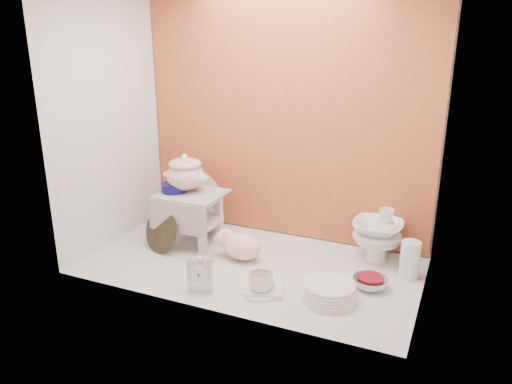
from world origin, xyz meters
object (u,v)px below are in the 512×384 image
at_px(step_stool, 192,218).
at_px(floral_platter, 191,199).
at_px(gold_rim_teacup, 261,282).
at_px(mantel_clock, 200,274).
at_px(porcelain_tower, 377,234).
at_px(dinner_plate_stack, 329,292).
at_px(crystal_bowl, 370,283).
at_px(soup_tureen, 185,172).
at_px(plush_pig, 242,246).
at_px(blue_white_vase, 203,216).

relative_size(step_stool, floral_platter, 0.96).
bearing_deg(gold_rim_teacup, mantel_clock, -161.35).
relative_size(step_stool, gold_rim_teacup, 3.09).
xyz_separation_m(mantel_clock, porcelain_tower, (0.73, 0.70, 0.06)).
distance_m(step_stool, dinner_plate_stack, 1.01).
xyz_separation_m(gold_rim_teacup, crystal_bowl, (0.48, 0.27, -0.03)).
relative_size(step_stool, dinner_plate_stack, 1.43).
distance_m(gold_rim_teacup, porcelain_tower, 0.76).
distance_m(soup_tureen, gold_rim_teacup, 0.87).
bearing_deg(crystal_bowl, plush_pig, 177.73).
xyz_separation_m(soup_tureen, porcelain_tower, (1.11, 0.18, -0.28)).
bearing_deg(crystal_bowl, floral_platter, 165.09).
distance_m(soup_tureen, plush_pig, 0.56).
bearing_deg(floral_platter, soup_tureen, -67.06).
bearing_deg(soup_tureen, crystal_bowl, -7.35).
distance_m(soup_tureen, crystal_bowl, 1.23).
height_order(gold_rim_teacup, crystal_bowl, gold_rim_teacup).
relative_size(floral_platter, porcelain_tower, 1.25).
bearing_deg(porcelain_tower, blue_white_vase, -178.06).
height_order(soup_tureen, crystal_bowl, soup_tureen).
bearing_deg(plush_pig, blue_white_vase, 166.90).
bearing_deg(blue_white_vase, dinner_plate_stack, -26.96).
height_order(dinner_plate_stack, porcelain_tower, porcelain_tower).
xyz_separation_m(mantel_clock, gold_rim_teacup, (0.28, 0.10, -0.03)).
xyz_separation_m(plush_pig, crystal_bowl, (0.72, -0.03, -0.05)).
bearing_deg(dinner_plate_stack, plush_pig, 158.10).
bearing_deg(gold_rim_teacup, dinner_plate_stack, 12.34).
distance_m(blue_white_vase, crystal_bowl, 1.17).
bearing_deg(gold_rim_teacup, blue_white_vase, 138.76).
relative_size(step_stool, mantel_clock, 2.03).
relative_size(floral_platter, dinner_plate_stack, 1.49).
distance_m(floral_platter, porcelain_tower, 1.19).
xyz_separation_m(mantel_clock, dinner_plate_stack, (0.61, 0.17, -0.05)).
relative_size(gold_rim_teacup, crystal_bowl, 0.68).
bearing_deg(blue_white_vase, porcelain_tower, 1.94).
relative_size(soup_tureen, plush_pig, 0.97).
bearing_deg(floral_platter, porcelain_tower, 0.29).
bearing_deg(crystal_bowl, blue_white_vase, 165.33).
bearing_deg(soup_tureen, gold_rim_teacup, -32.12).
xyz_separation_m(step_stool, soup_tureen, (-0.05, 0.02, 0.27)).
bearing_deg(mantel_clock, step_stool, 109.04).
relative_size(blue_white_vase, plush_pig, 0.79).
bearing_deg(porcelain_tower, floral_platter, -179.71).
distance_m(mantel_clock, gold_rim_teacup, 0.30).
bearing_deg(soup_tureen, blue_white_vase, 81.41).
bearing_deg(soup_tureen, plush_pig, -15.67).
height_order(blue_white_vase, mantel_clock, blue_white_vase).
distance_m(floral_platter, plush_pig, 0.59).
xyz_separation_m(blue_white_vase, dinner_plate_stack, (0.97, -0.49, -0.06)).
bearing_deg(gold_rim_teacup, soup_tureen, 147.88).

